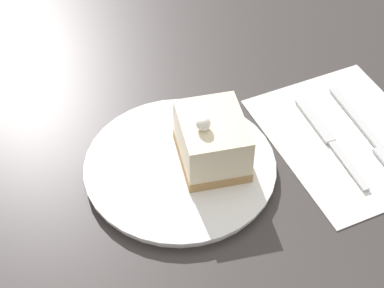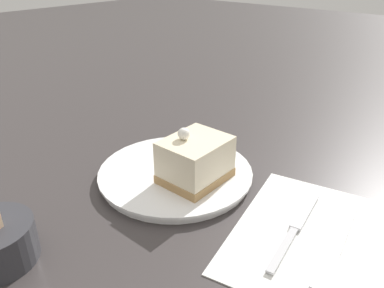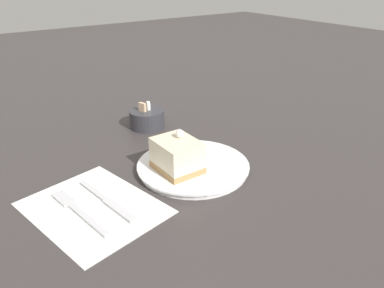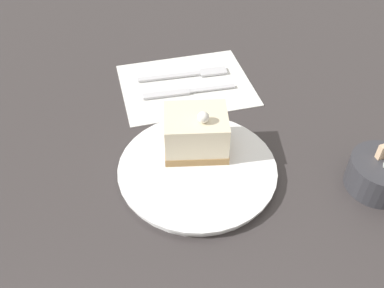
{
  "view_description": "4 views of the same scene",
  "coord_description": "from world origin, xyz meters",
  "px_view_note": "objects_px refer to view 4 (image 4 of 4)",
  "views": [
    {
      "loc": [
        0.1,
        0.49,
        0.58
      ],
      "look_at": [
        -0.02,
        -0.01,
        0.04
      ],
      "focal_mm": 60.0,
      "sensor_mm": 36.0,
      "label": 1
    },
    {
      "loc": [
        -0.33,
        0.35,
        0.3
      ],
      "look_at": [
        -0.02,
        -0.01,
        0.06
      ],
      "focal_mm": 35.0,
      "sensor_mm": 36.0,
      "label": 2
    },
    {
      "loc": [
        -0.39,
        -0.54,
        0.38
      ],
      "look_at": [
        -0.0,
        0.0,
        0.06
      ],
      "focal_mm": 35.0,
      "sensor_mm": 36.0,
      "label": 3
    },
    {
      "loc": [
        0.42,
        -0.03,
        0.46
      ],
      "look_at": [
        0.0,
        -0.01,
        0.06
      ],
      "focal_mm": 40.0,
      "sensor_mm": 36.0,
      "label": 4
    }
  ],
  "objects_px": {
    "cake_slice": "(194,132)",
    "sugar_bowl": "(380,174)",
    "knife": "(181,92)",
    "plate": "(198,168)",
    "fork": "(191,74)"
  },
  "relations": [
    {
      "from": "knife",
      "to": "sugar_bowl",
      "type": "distance_m",
      "value": 0.35
    },
    {
      "from": "cake_slice",
      "to": "fork",
      "type": "relative_size",
      "value": 0.55
    },
    {
      "from": "plate",
      "to": "fork",
      "type": "bearing_deg",
      "value": 179.91
    },
    {
      "from": "cake_slice",
      "to": "fork",
      "type": "height_order",
      "value": "cake_slice"
    },
    {
      "from": "cake_slice",
      "to": "fork",
      "type": "distance_m",
      "value": 0.21
    },
    {
      "from": "cake_slice",
      "to": "sugar_bowl",
      "type": "xyz_separation_m",
      "value": [
        0.07,
        0.25,
        -0.02
      ]
    },
    {
      "from": "fork",
      "to": "plate",
      "type": "bearing_deg",
      "value": -8.72
    },
    {
      "from": "plate",
      "to": "fork",
      "type": "xyz_separation_m",
      "value": [
        -0.24,
        0.0,
        -0.0
      ]
    },
    {
      "from": "plate",
      "to": "knife",
      "type": "height_order",
      "value": "plate"
    },
    {
      "from": "cake_slice",
      "to": "knife",
      "type": "xyz_separation_m",
      "value": [
        -0.15,
        -0.02,
        -0.04
      ]
    },
    {
      "from": "fork",
      "to": "sugar_bowl",
      "type": "relative_size",
      "value": 1.88
    },
    {
      "from": "plate",
      "to": "cake_slice",
      "type": "relative_size",
      "value": 2.48
    },
    {
      "from": "plate",
      "to": "sugar_bowl",
      "type": "bearing_deg",
      "value": 81.4
    },
    {
      "from": "plate",
      "to": "knife",
      "type": "bearing_deg",
      "value": -173.89
    },
    {
      "from": "plate",
      "to": "knife",
      "type": "distance_m",
      "value": 0.19
    }
  ]
}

